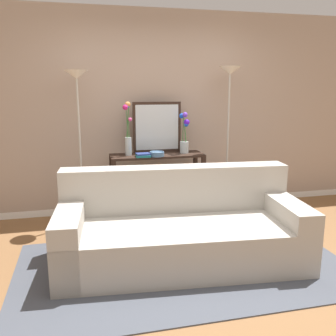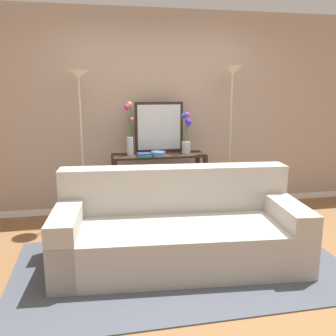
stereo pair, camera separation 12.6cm
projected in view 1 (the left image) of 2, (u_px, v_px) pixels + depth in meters
The scene contains 13 objects.
ground_plane at pixel (203, 272), 3.45m from camera, with size 16.00×16.00×0.02m, color brown.
back_wall at pixel (158, 113), 5.04m from camera, with size 12.00×0.15×2.65m.
area_rug at pixel (184, 267), 3.52m from camera, with size 3.10×1.73×0.01m.
couch at pixel (180, 231), 3.61m from camera, with size 2.39×1.20×0.88m.
console_table at pixel (157, 174), 4.77m from camera, with size 1.18×0.39×0.83m.
floor_lamp_left at pixel (78, 105), 4.34m from camera, with size 0.28×0.28×1.86m.
floor_lamp_right at pixel (229, 100), 4.76m from camera, with size 0.28×0.28×1.92m.
wall_mirror at pixel (157, 127), 4.81m from camera, with size 0.63×0.02×0.65m.
vase_tall_flowers at pixel (128, 129), 4.59m from camera, with size 0.11×0.11×0.66m.
vase_short_flowers at pixel (185, 136), 4.76m from camera, with size 0.12×0.12×0.53m.
fruit_bowl at pixel (157, 154), 4.58m from camera, with size 0.18×0.18×0.06m.
book_stack at pixel (143, 155), 4.55m from camera, with size 0.18×0.16×0.04m.
book_row_under_console at pixel (129, 215), 4.80m from camera, with size 0.22×0.18×0.13m.
Camera 1 is at (-1.05, -3.00, 1.67)m, focal length 39.85 mm.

